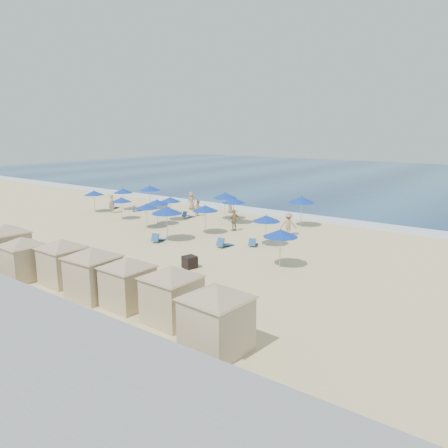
% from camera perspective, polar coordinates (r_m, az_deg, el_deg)
% --- Properties ---
extents(ground, '(160.00, 160.00, 0.00)m').
position_cam_1_polar(ground, '(32.46, -8.85, -2.49)').
color(ground, beige).
rests_on(ground, ground).
extents(ocean, '(160.00, 80.00, 0.06)m').
position_cam_1_polar(ocean, '(80.44, 20.61, 5.61)').
color(ocean, navy).
rests_on(ocean, ground).
extents(surf_line, '(160.00, 2.50, 0.08)m').
position_cam_1_polar(surf_line, '(44.35, 5.64, 1.59)').
color(surf_line, white).
rests_on(surf_line, ground).
extents(trash_bin, '(0.90, 0.90, 0.74)m').
position_cam_1_polar(trash_bin, '(26.39, -4.50, -4.98)').
color(trash_bin, black).
rests_on(trash_bin, ground).
extents(cabana_0, '(4.70, 4.70, 2.95)m').
position_cam_1_polar(cabana_0, '(29.21, -26.55, -1.88)').
color(cabana_0, '#C7B088').
rests_on(cabana_0, ground).
extents(cabana_1, '(4.23, 4.23, 2.65)m').
position_cam_1_polar(cabana_1, '(26.52, -24.77, -3.41)').
color(cabana_1, '#C7B088').
rests_on(cabana_1, ground).
extents(cabana_2, '(4.33, 4.33, 2.72)m').
position_cam_1_polar(cabana_2, '(24.97, -20.34, -3.88)').
color(cabana_2, '#C7B088').
rests_on(cabana_2, ground).
extents(cabana_3, '(4.53, 4.53, 2.84)m').
position_cam_1_polar(cabana_3, '(22.38, -16.76, -5.25)').
color(cabana_3, '#C7B088').
rests_on(cabana_3, ground).
extents(cabana_4, '(4.24, 4.24, 2.66)m').
position_cam_1_polar(cabana_4, '(20.87, -12.50, -6.59)').
color(cabana_4, '#C7B088').
rests_on(cabana_4, ground).
extents(cabana_5, '(4.42, 4.42, 2.77)m').
position_cam_1_polar(cabana_5, '(18.92, -6.86, -8.15)').
color(cabana_5, '#C7B088').
rests_on(cabana_5, ground).
extents(cabana_6, '(4.61, 4.61, 2.90)m').
position_cam_1_polar(cabana_6, '(16.36, -1.01, -11.13)').
color(cabana_6, '#C7B088').
rests_on(cabana_6, ground).
extents(umbrella_0, '(2.03, 2.03, 2.32)m').
position_cam_1_polar(umbrella_0, '(46.35, -13.06, 4.26)').
color(umbrella_0, '#A5A8AD').
rests_on(umbrella_0, ground).
extents(umbrella_1, '(1.99, 1.99, 2.27)m').
position_cam_1_polar(umbrella_1, '(45.82, -16.63, 3.92)').
color(umbrella_1, '#A5A8AD').
rests_on(umbrella_1, ground).
extents(umbrella_2, '(2.25, 2.25, 2.56)m').
position_cam_1_polar(umbrella_2, '(46.25, -9.66, 4.65)').
color(umbrella_2, '#A5A8AD').
rests_on(umbrella_2, ground).
extents(umbrella_3, '(1.88, 1.88, 2.13)m').
position_cam_1_polar(umbrella_3, '(41.40, -13.28, 3.11)').
color(umbrella_3, '#A5A8AD').
rests_on(umbrella_3, ground).
extents(umbrella_4, '(1.97, 1.97, 2.24)m').
position_cam_1_polar(umbrella_4, '(40.10, -7.05, 3.19)').
color(umbrella_4, '#A5A8AD').
rests_on(umbrella_4, ground).
extents(umbrella_5, '(1.91, 1.91, 2.17)m').
position_cam_1_polar(umbrella_5, '(37.16, -10.12, 2.30)').
color(umbrella_5, '#A5A8AD').
rests_on(umbrella_5, ground).
extents(umbrella_6, '(2.37, 2.37, 2.69)m').
position_cam_1_polar(umbrella_6, '(32.54, -7.49, 1.80)').
color(umbrella_6, '#A5A8AD').
rests_on(umbrella_6, ground).
extents(umbrella_7, '(2.11, 2.11, 2.40)m').
position_cam_1_polar(umbrella_7, '(38.37, 1.26, 3.09)').
color(umbrella_7, '#A5A8AD').
rests_on(umbrella_7, ground).
extents(umbrella_8, '(2.11, 2.11, 2.40)m').
position_cam_1_polar(umbrella_8, '(34.60, -2.49, 2.08)').
color(umbrella_8, '#A5A8AD').
rests_on(umbrella_8, ground).
extents(umbrella_9, '(2.36, 2.36, 2.68)m').
position_cam_1_polar(umbrella_9, '(37.77, 10.09, 3.13)').
color(umbrella_9, '#A5A8AD').
rests_on(umbrella_9, ground).
extents(umbrella_10, '(2.03, 2.03, 2.32)m').
position_cam_1_polar(umbrella_10, '(31.06, 5.54, 0.74)').
color(umbrella_10, '#A5A8AD').
rests_on(umbrella_10, ground).
extents(umbrella_11, '(2.14, 2.14, 2.43)m').
position_cam_1_polar(umbrella_11, '(26.25, 7.40, -1.19)').
color(umbrella_11, '#A5A8AD').
rests_on(umbrella_11, ground).
extents(umbrella_12, '(2.29, 2.29, 2.61)m').
position_cam_1_polar(umbrella_12, '(40.11, 0.12, 3.75)').
color(umbrella_12, '#A5A8AD').
rests_on(umbrella_12, ground).
extents(umbrella_13, '(2.06, 2.06, 2.34)m').
position_cam_1_polar(umbrella_13, '(38.23, -8.75, 2.84)').
color(umbrella_13, '#A5A8AD').
rests_on(umbrella_13, ground).
extents(beach_chair_0, '(0.83, 1.30, 0.66)m').
position_cam_1_polar(beach_chair_0, '(47.61, -14.24, 2.23)').
color(beach_chair_0, '#26528C').
rests_on(beach_chair_0, ground).
extents(beach_chair_1, '(0.88, 1.24, 0.63)m').
position_cam_1_polar(beach_chair_1, '(45.61, -11.40, 1.93)').
color(beach_chair_1, '#26528C').
rests_on(beach_chair_1, ground).
extents(beach_chair_2, '(0.81, 1.33, 0.68)m').
position_cam_1_polar(beach_chair_2, '(41.44, -4.81, 1.14)').
color(beach_chair_2, '#26528C').
rests_on(beach_chair_2, ground).
extents(beach_chair_3, '(0.90, 1.41, 0.72)m').
position_cam_1_polar(beach_chair_3, '(32.75, -8.66, -1.90)').
color(beach_chair_3, '#26528C').
rests_on(beach_chair_3, ground).
extents(beach_chair_4, '(0.73, 1.39, 0.74)m').
position_cam_1_polar(beach_chair_4, '(30.95, -0.03, -2.57)').
color(beach_chair_4, '#26528C').
rests_on(beach_chair_4, ground).
extents(beach_chair_5, '(0.90, 1.26, 0.63)m').
position_cam_1_polar(beach_chair_5, '(31.30, 3.80, -2.50)').
color(beach_chair_5, '#26528C').
rests_on(beach_chair_5, ground).
extents(beachgoer_0, '(0.69, 0.47, 1.84)m').
position_cam_1_polar(beachgoer_0, '(45.03, -14.46, 2.56)').
color(beachgoer_0, tan).
rests_on(beachgoer_0, ground).
extents(beachgoer_1, '(0.67, 0.82, 1.57)m').
position_cam_1_polar(beachgoer_1, '(42.23, -3.35, 2.12)').
color(beachgoer_1, tan).
rests_on(beachgoer_1, ground).
extents(beachgoer_2, '(0.76, 1.14, 1.80)m').
position_cam_1_polar(beachgoer_2, '(35.79, 1.33, 0.51)').
color(beachgoer_2, tan).
rests_on(beachgoer_2, ground).
extents(beachgoer_3, '(1.34, 1.08, 1.81)m').
position_cam_1_polar(beachgoer_3, '(34.56, 8.42, -0.03)').
color(beachgoer_3, tan).
rests_on(beachgoer_3, ground).
extents(beachgoer_4, '(0.88, 0.93, 1.61)m').
position_cam_1_polar(beachgoer_4, '(43.72, 0.80, 2.51)').
color(beachgoer_4, tan).
rests_on(beachgoer_4, ground).
extents(beachgoer_5, '(0.80, 1.03, 1.85)m').
position_cam_1_polar(beachgoer_5, '(45.72, -4.28, 3.06)').
color(beachgoer_5, tan).
rests_on(beachgoer_5, ground).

